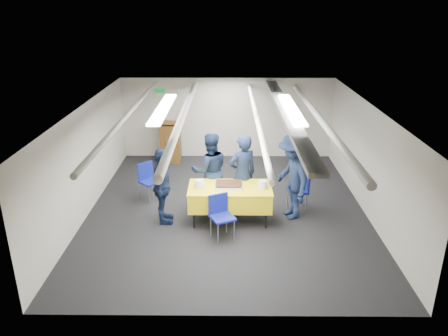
% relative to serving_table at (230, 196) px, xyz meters
% --- Properties ---
extents(ground, '(7.00, 7.00, 0.00)m').
position_rel_serving_table_xyz_m(ground, '(-0.06, 0.55, -0.56)').
color(ground, black).
rests_on(ground, ground).
extents(room_shell, '(6.00, 7.00, 2.30)m').
position_rel_serving_table_xyz_m(room_shell, '(0.03, 0.96, 1.25)').
color(room_shell, beige).
rests_on(room_shell, ground).
extents(serving_table, '(1.70, 0.89, 0.77)m').
position_rel_serving_table_xyz_m(serving_table, '(0.00, 0.00, 0.00)').
color(serving_table, black).
rests_on(serving_table, ground).
extents(sheet_cake, '(0.54, 0.42, 0.09)m').
position_rel_serving_table_xyz_m(sheet_cake, '(-0.03, -0.00, 0.26)').
color(sheet_cake, white).
rests_on(sheet_cake, serving_table).
extents(plate_stack_left, '(0.22, 0.22, 0.17)m').
position_rel_serving_table_xyz_m(plate_stack_left, '(-0.62, -0.05, 0.29)').
color(plate_stack_left, white).
rests_on(plate_stack_left, serving_table).
extents(plate_stack_right, '(0.20, 0.20, 0.16)m').
position_rel_serving_table_xyz_m(plate_stack_right, '(0.65, -0.05, 0.28)').
color(plate_stack_right, white).
rests_on(plate_stack_right, serving_table).
extents(podium, '(0.62, 0.53, 1.25)m').
position_rel_serving_table_xyz_m(podium, '(-1.66, 3.59, 0.05)').
color(podium, brown).
rests_on(podium, ground).
extents(chair_near, '(0.56, 0.56, 0.87)m').
position_rel_serving_table_xyz_m(chair_near, '(-0.18, -0.64, -0.03)').
color(chair_near, gray).
rests_on(chair_near, ground).
extents(chair_right, '(0.45, 0.45, 0.87)m').
position_rel_serving_table_xyz_m(chair_right, '(1.56, 0.57, -0.03)').
color(chair_right, gray).
rests_on(chair_right, ground).
extents(chair_left, '(0.59, 0.59, 0.87)m').
position_rel_serving_table_xyz_m(chair_left, '(-1.87, 1.08, -0.03)').
color(chair_left, gray).
rests_on(chair_left, ground).
extents(sailor_a, '(0.75, 0.64, 1.74)m').
position_rel_serving_table_xyz_m(sailor_a, '(0.27, 0.47, 0.31)').
color(sailor_a, black).
rests_on(sailor_a, ground).
extents(sailor_b, '(0.95, 0.82, 1.70)m').
position_rel_serving_table_xyz_m(sailor_b, '(-0.43, 0.70, 0.29)').
color(sailor_b, black).
rests_on(sailor_b, ground).
extents(sailor_c, '(0.46, 0.97, 1.60)m').
position_rel_serving_table_xyz_m(sailor_c, '(-1.37, -0.07, 0.24)').
color(sailor_c, black).
rests_on(sailor_c, ground).
extents(sailor_d, '(0.96, 1.31, 1.82)m').
position_rel_serving_table_xyz_m(sailor_d, '(1.29, 0.21, 0.35)').
color(sailor_d, black).
rests_on(sailor_d, ground).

